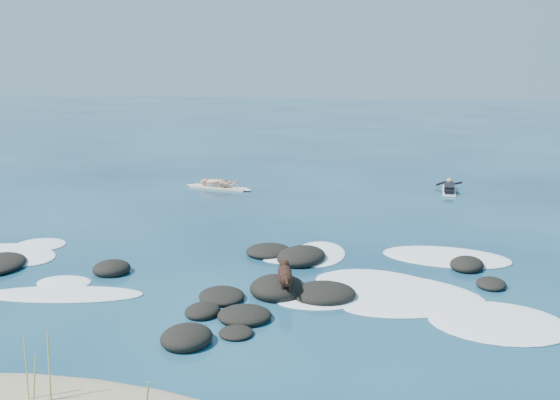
# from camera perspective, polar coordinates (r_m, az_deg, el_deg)

# --- Properties ---
(ground) EXTENTS (160.00, 160.00, 0.00)m
(ground) POSITION_cam_1_polar(r_m,az_deg,el_deg) (15.86, -5.55, -6.06)
(ground) COLOR #0A2642
(ground) RESTS_ON ground
(reef_rocks) EXTENTS (14.38, 6.97, 0.53)m
(reef_rocks) POSITION_cam_1_polar(r_m,az_deg,el_deg) (14.83, -12.09, -7.18)
(reef_rocks) COLOR black
(reef_rocks) RESTS_ON ground
(breaking_foam) EXTENTS (15.14, 6.75, 0.12)m
(breaking_foam) POSITION_cam_1_polar(r_m,az_deg,el_deg) (14.82, 2.57, -7.31)
(breaking_foam) COLOR white
(breaking_foam) RESTS_ON ground
(standing_surfer_rig) EXTENTS (2.99, 0.93, 1.71)m
(standing_surfer_rig) POSITION_cam_1_polar(r_m,az_deg,el_deg) (25.57, -5.66, 2.51)
(standing_surfer_rig) COLOR beige
(standing_surfer_rig) RESTS_ON ground
(paddling_surfer_rig) EXTENTS (1.08, 2.39, 0.42)m
(paddling_surfer_rig) POSITION_cam_1_polar(r_m,az_deg,el_deg) (25.84, 15.20, 1.05)
(paddling_surfer_rig) COLOR white
(paddling_surfer_rig) RESTS_ON ground
(dog) EXTENTS (0.52, 1.17, 0.76)m
(dog) POSITION_cam_1_polar(r_m,az_deg,el_deg) (13.61, 0.50, -6.90)
(dog) COLOR black
(dog) RESTS_ON ground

